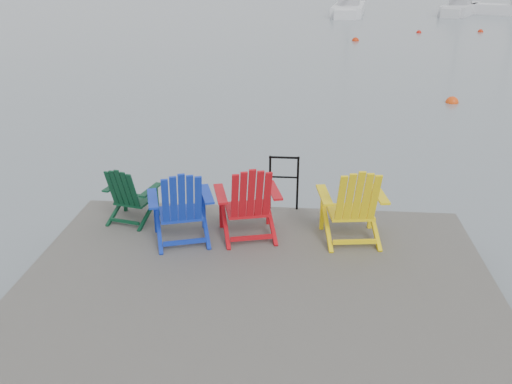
# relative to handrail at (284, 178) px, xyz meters

# --- Properties ---
(ground) EXTENTS (400.00, 400.00, 0.00)m
(ground) POSITION_rel_handrail_xyz_m (-0.25, -2.45, -1.04)
(ground) COLOR slate
(ground) RESTS_ON ground
(dock) EXTENTS (6.00, 5.00, 1.40)m
(dock) POSITION_rel_handrail_xyz_m (-0.25, -2.45, -0.69)
(dock) COLOR #33302D
(dock) RESTS_ON ground
(handrail) EXTENTS (0.48, 0.04, 0.90)m
(handrail) POSITION_rel_handrail_xyz_m (0.00, 0.00, 0.00)
(handrail) COLOR black
(handrail) RESTS_ON dock
(chair_green) EXTENTS (0.84, 0.79, 0.92)m
(chair_green) POSITION_rel_handrail_xyz_m (-2.31, -0.66, -0.08)
(chair_green) COLOR #09341E
(chair_green) RESTS_ON dock
(chair_blue) EXTENTS (1.06, 1.01, 1.13)m
(chair_blue) POSITION_rel_handrail_xyz_m (-1.39, -1.22, 0.03)
(chair_blue) COLOR #102DAE
(chair_blue) RESTS_ON dock
(chair_red) EXTENTS (1.05, 1.00, 1.14)m
(chair_red) POSITION_rel_handrail_xyz_m (-0.46, -1.01, 0.03)
(chair_red) COLOR red
(chair_red) RESTS_ON dock
(chair_yellow) EXTENTS (1.01, 0.95, 1.16)m
(chair_yellow) POSITION_rel_handrail_xyz_m (1.01, -1.00, 0.04)
(chair_yellow) COLOR yellow
(chair_yellow) RESTS_ON dock
(sailboat_near) EXTENTS (3.54, 9.39, 12.55)m
(sailboat_near) POSITION_rel_handrail_xyz_m (3.90, 40.62, -0.69)
(sailboat_near) COLOR silver
(sailboat_near) RESTS_ON ground
(sailboat_mid) EXTENTS (5.17, 8.11, 11.05)m
(sailboat_mid) POSITION_rel_handrail_xyz_m (13.35, 41.66, -0.69)
(sailboat_mid) COLOR silver
(sailboat_mid) RESTS_ON ground
(buoy_a) EXTENTS (0.41, 0.41, 0.41)m
(buoy_a) POSITION_rel_handrail_xyz_m (5.04, 9.60, -1.04)
(buoy_a) COLOR #F6480E
(buoy_a) RESTS_ON ground
(buoy_b) EXTENTS (0.40, 0.40, 0.40)m
(buoy_b) POSITION_rel_handrail_xyz_m (3.12, 23.92, -1.04)
(buoy_b) COLOR red
(buoy_b) RESTS_ON ground
(buoy_c) EXTENTS (0.32, 0.32, 0.32)m
(buoy_c) POSITION_rel_handrail_xyz_m (7.40, 27.97, -1.04)
(buoy_c) COLOR red
(buoy_c) RESTS_ON ground
(buoy_d) EXTENTS (0.35, 0.35, 0.35)m
(buoy_d) POSITION_rel_handrail_xyz_m (11.40, 28.78, -1.04)
(buoy_d) COLOR red
(buoy_d) RESTS_ON ground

